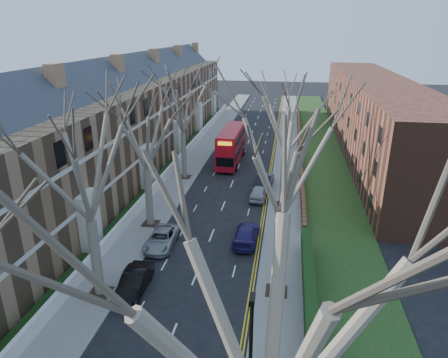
% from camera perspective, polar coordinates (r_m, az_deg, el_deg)
% --- Properties ---
extents(pavement_left, '(3.00, 102.00, 0.12)m').
position_cam_1_polar(pavement_left, '(56.92, -3.14, 4.09)').
color(pavement_left, slate).
rests_on(pavement_left, ground).
extents(pavement_right, '(3.00, 102.00, 0.12)m').
position_cam_1_polar(pavement_right, '(55.68, 9.04, 3.48)').
color(pavement_right, slate).
rests_on(pavement_right, ground).
extents(terrace_left, '(9.70, 78.00, 13.60)m').
position_cam_1_polar(terrace_left, '(50.42, -13.83, 7.76)').
color(terrace_left, brown).
rests_on(terrace_left, ground).
extents(flats_right, '(13.97, 54.00, 10.00)m').
position_cam_1_polar(flats_right, '(59.51, 20.58, 8.43)').
color(flats_right, brown).
rests_on(flats_right, ground).
extents(wall_hedge_right, '(0.70, 24.00, 1.80)m').
position_cam_1_polar(wall_hedge_right, '(22.36, 12.52, -22.87)').
color(wall_hedge_right, '#523423').
rests_on(wall_hedge_right, ground).
extents(front_wall_left, '(0.30, 78.00, 1.00)m').
position_cam_1_polar(front_wall_left, '(49.76, -6.96, 2.16)').
color(front_wall_left, white).
rests_on(front_wall_left, ground).
extents(grass_verge_right, '(6.00, 102.00, 0.06)m').
position_cam_1_polar(grass_verge_right, '(55.85, 13.67, 3.29)').
color(grass_verge_right, '#1C3B15').
rests_on(grass_verge_right, ground).
extents(tree_left_mid, '(10.50, 10.50, 14.71)m').
position_cam_1_polar(tree_left_mid, '(24.26, -19.58, 3.23)').
color(tree_left_mid, '#6C5F4D').
rests_on(tree_left_mid, ground).
extents(tree_left_far, '(10.15, 10.15, 14.22)m').
position_cam_1_polar(tree_left_far, '(33.13, -11.44, 7.93)').
color(tree_left_far, '#6C5F4D').
rests_on(tree_left_far, ground).
extents(tree_left_dist, '(10.50, 10.50, 14.71)m').
position_cam_1_polar(tree_left_dist, '(44.30, -6.06, 11.82)').
color(tree_left_dist, '#6C5F4D').
rests_on(tree_left_dist, ground).
extents(tree_right_near, '(10.85, 10.85, 15.20)m').
position_cam_1_polar(tree_right_near, '(10.50, 6.92, -17.78)').
color(tree_right_near, '#6C5F4D').
rests_on(tree_right_near, ground).
extents(tree_right_mid, '(10.50, 10.50, 14.71)m').
position_cam_1_polar(tree_right_mid, '(23.26, 8.56, 3.49)').
color(tree_right_mid, '#6C5F4D').
rests_on(tree_right_mid, ground).
extents(tree_right_far, '(10.15, 10.15, 14.22)m').
position_cam_1_polar(tree_right_far, '(36.93, 9.01, 9.39)').
color(tree_right_far, '#6C5F4D').
rests_on(tree_right_far, ground).
extents(double_decker_bus, '(2.73, 10.22, 4.29)m').
position_cam_1_polar(double_decker_bus, '(51.35, 1.02, 4.64)').
color(double_decker_bus, '#A90C19').
rests_on(double_decker_bus, ground).
extents(car_left_mid, '(1.61, 4.33, 1.41)m').
position_cam_1_polar(car_left_mid, '(27.78, -12.70, -14.14)').
color(car_left_mid, black).
rests_on(car_left_mid, ground).
extents(car_left_far, '(2.21, 4.62, 1.27)m').
position_cam_1_polar(car_left_far, '(32.55, -8.89, -8.42)').
color(car_left_far, gray).
rests_on(car_left_far, ground).
extents(car_right_near, '(2.06, 4.72, 1.35)m').
position_cam_1_polar(car_right_near, '(32.76, 3.22, -7.90)').
color(car_right_near, navy).
rests_on(car_right_near, ground).
extents(car_right_mid, '(1.82, 4.12, 1.38)m').
position_cam_1_polar(car_right_mid, '(40.83, 4.99, -1.90)').
color(car_right_mid, '#9C9FA5').
rests_on(car_right_mid, ground).
extents(car_right_far, '(2.00, 4.91, 1.59)m').
position_cam_1_polar(car_right_far, '(43.54, 5.75, -0.30)').
color(car_right_far, black).
rests_on(car_right_far, ground).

